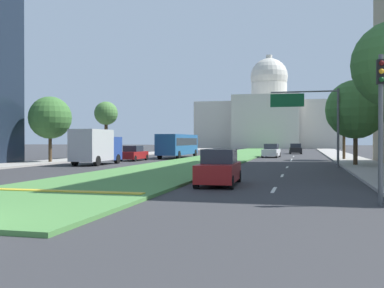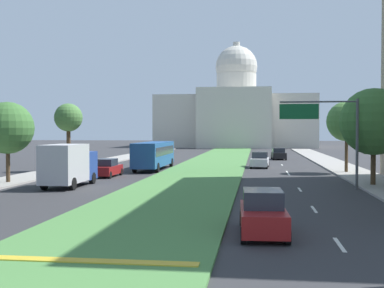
# 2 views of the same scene
# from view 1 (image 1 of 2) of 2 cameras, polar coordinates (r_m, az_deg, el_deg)

# --- Properties ---
(ground_plane) EXTENTS (270.67, 270.67, 0.00)m
(ground_plane) POSITION_cam_1_polar(r_m,az_deg,el_deg) (71.30, 6.16, -1.30)
(ground_plane) COLOR #333335
(grass_median) EXTENTS (8.11, 110.73, 0.14)m
(grass_median) POSITION_cam_1_polar(r_m,az_deg,el_deg) (65.22, 5.42, -1.41)
(grass_median) COLOR #4C8442
(grass_median) RESTS_ON ground_plane
(median_curb_nose) EXTENTS (7.30, 0.50, 0.04)m
(median_curb_nose) POSITION_cam_1_polar(r_m,az_deg,el_deg) (19.23, -16.52, -5.77)
(median_curb_nose) COLOR gold
(median_curb_nose) RESTS_ON grass_median
(lane_dashes_right) EXTENTS (0.16, 45.33, 0.01)m
(lane_dashes_right) POSITION_cam_1_polar(r_m,az_deg,el_deg) (42.40, 12.25, -2.54)
(lane_dashes_right) COLOR silver
(lane_dashes_right) RESTS_ON ground_plane
(sidewalk_left) EXTENTS (4.00, 110.73, 0.15)m
(sidewalk_left) POSITION_cam_1_polar(r_m,az_deg,el_deg) (63.28, -8.81, -1.47)
(sidewalk_left) COLOR #9E9991
(sidewalk_left) RESTS_ON ground_plane
(sidewalk_right) EXTENTS (4.00, 110.73, 0.15)m
(sidewalk_right) POSITION_cam_1_polar(r_m,az_deg,el_deg) (58.56, 18.97, -1.65)
(sidewalk_right) COLOR #9E9991
(sidewalk_right) RESTS_ON ground_plane
(capitol_building) EXTENTS (39.37, 28.35, 27.09)m
(capitol_building) POSITION_cam_1_polar(r_m,az_deg,el_deg) (131.69, 9.76, 3.03)
(capitol_building) COLOR beige
(capitol_building) RESTS_ON ground_plane
(traffic_light_near_right) EXTENTS (0.28, 0.35, 5.20)m
(traffic_light_near_right) POSITION_cam_1_polar(r_m,az_deg,el_deg) (16.71, 22.94, 4.11)
(traffic_light_near_right) COLOR #515456
(traffic_light_near_right) RESTS_ON ground_plane
(overhead_guide_sign) EXTENTS (5.61, 0.20, 6.50)m
(overhead_guide_sign) POSITION_cam_1_polar(r_m,az_deg,el_deg) (38.57, 15.03, 4.05)
(overhead_guide_sign) COLOR #515456
(overhead_guide_sign) RESTS_ON ground_plane
(street_tree_left_mid) EXTENTS (4.12, 4.12, 6.49)m
(street_tree_left_mid) POSITION_cam_1_polar(r_m,az_deg,el_deg) (45.53, -17.65, 3.21)
(street_tree_left_mid) COLOR #4C3823
(street_tree_left_mid) RESTS_ON ground_plane
(street_tree_right_mid) EXTENTS (5.04, 5.04, 7.41)m
(street_tree_right_mid) POSITION_cam_1_polar(r_m,az_deg,el_deg) (40.81, 20.14, 4.16)
(street_tree_right_mid) COLOR #4C3823
(street_tree_right_mid) RESTS_ON ground_plane
(street_tree_left_far) EXTENTS (2.89, 2.89, 6.99)m
(street_tree_left_far) POSITION_cam_1_polar(r_m,az_deg,el_deg) (55.98, -10.91, 3.77)
(street_tree_left_far) COLOR #4C3823
(street_tree_left_far) RESTS_ON ground_plane
(street_tree_right_far) EXTENTS (3.93, 3.93, 7.09)m
(street_tree_right_far) POSITION_cam_1_polar(r_m,az_deg,el_deg) (52.47, 18.82, 3.59)
(street_tree_right_far) COLOR #4C3823
(street_tree_right_far) RESTS_ON ground_plane
(sedan_lead_stopped) EXTENTS (2.02, 4.56, 1.80)m
(sedan_lead_stopped) POSITION_cam_1_polar(r_m,az_deg,el_deg) (22.41, 3.47, -3.12)
(sedan_lead_stopped) COLOR maroon
(sedan_lead_stopped) RESTS_ON ground_plane
(sedan_midblock) EXTENTS (1.87, 4.39, 1.64)m
(sedan_midblock) POSITION_cam_1_polar(r_m,az_deg,el_deg) (48.98, -7.44, -1.23)
(sedan_midblock) COLOR maroon
(sedan_midblock) RESTS_ON ground_plane
(sedan_distant) EXTENTS (2.22, 4.48, 1.77)m
(sedan_distant) POSITION_cam_1_polar(r_m,az_deg,el_deg) (58.76, 10.08, -0.89)
(sedan_distant) COLOR silver
(sedan_distant) RESTS_ON ground_plane
(sedan_far_horizon) EXTENTS (2.15, 4.22, 1.68)m
(sedan_far_horizon) POSITION_cam_1_polar(r_m,az_deg,el_deg) (74.84, 13.06, -0.63)
(sedan_far_horizon) COLOR black
(sedan_far_horizon) RESTS_ON ground_plane
(box_truck_delivery) EXTENTS (2.40, 6.40, 3.20)m
(box_truck_delivery) POSITION_cam_1_polar(r_m,az_deg,el_deg) (41.56, -12.15, -0.30)
(box_truck_delivery) COLOR navy
(box_truck_delivery) RESTS_ON ground_plane
(city_bus) EXTENTS (2.62, 11.00, 2.95)m
(city_bus) POSITION_cam_1_polar(r_m,az_deg,el_deg) (56.36, -1.80, 0.02)
(city_bus) COLOR #1E4C8C
(city_bus) RESTS_ON ground_plane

